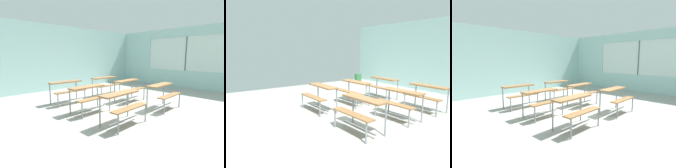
# 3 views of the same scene
# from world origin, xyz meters

# --- Properties ---
(ground) EXTENTS (10.00, 9.00, 0.05)m
(ground) POSITION_xyz_m (0.00, 0.00, -0.03)
(ground) COLOR #9E9E99
(wall_back) EXTENTS (10.00, 0.12, 3.00)m
(wall_back) POSITION_xyz_m (0.00, 4.50, 1.50)
(wall_back) COLOR #A8D1CC
(wall_back) RESTS_ON ground
(desk_bench_r0c0) EXTENTS (1.12, 0.63, 0.74)m
(desk_bench_r0c0) POSITION_xyz_m (-0.88, -0.64, 0.56)
(desk_bench_r0c0) COLOR olive
(desk_bench_r0c0) RESTS_ON ground
(desk_bench_r0c1) EXTENTS (1.12, 0.64, 0.74)m
(desk_bench_r0c1) POSITION_xyz_m (0.91, -0.65, 0.56)
(desk_bench_r0c1) COLOR olive
(desk_bench_r0c1) RESTS_ON ground
(desk_bench_r1c0) EXTENTS (1.12, 0.63, 0.74)m
(desk_bench_r1c0) POSITION_xyz_m (-0.90, 0.62, 0.56)
(desk_bench_r1c0) COLOR olive
(desk_bench_r1c0) RESTS_ON ground
(desk_bench_r1c1) EXTENTS (1.13, 0.65, 0.74)m
(desk_bench_r1c1) POSITION_xyz_m (0.88, 0.68, 0.56)
(desk_bench_r1c1) COLOR olive
(desk_bench_r1c1) RESTS_ON ground
(desk_bench_r2c0) EXTENTS (1.11, 0.60, 0.74)m
(desk_bench_r2c0) POSITION_xyz_m (-0.87, 1.93, 0.56)
(desk_bench_r2c0) COLOR olive
(desk_bench_r2c0) RESTS_ON ground
(desk_bench_r2c1) EXTENTS (1.10, 0.59, 0.74)m
(desk_bench_r2c1) POSITION_xyz_m (0.87, 1.91, 0.56)
(desk_bench_r2c1) COLOR olive
(desk_bench_r2c1) RESTS_ON ground
(trash_bin) EXTENTS (0.37, 0.37, 0.43)m
(trash_bin) POSITION_xyz_m (-4.19, 3.63, 0.22)
(trash_bin) COLOR #2D6B38
(trash_bin) RESTS_ON ground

